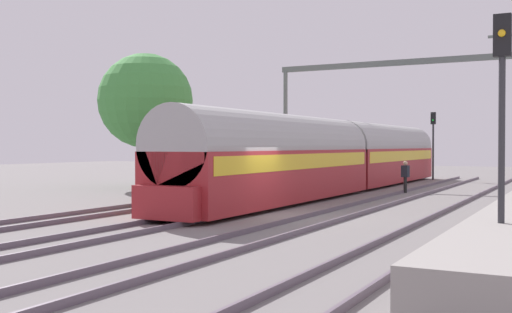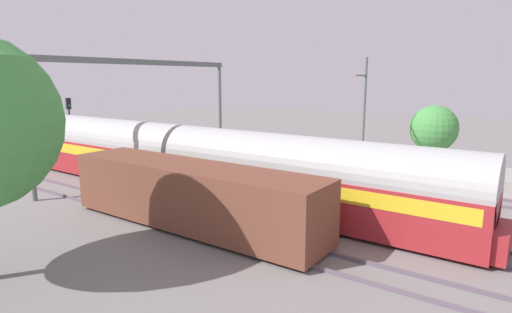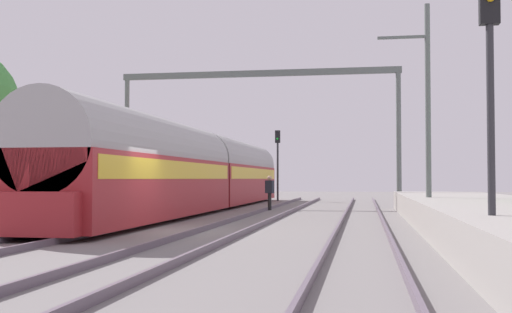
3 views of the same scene
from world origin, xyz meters
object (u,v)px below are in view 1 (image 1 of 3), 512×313
at_px(passenger_train, 341,156).
at_px(freight_car, 239,166).
at_px(railway_signal_far, 433,137).
at_px(person_crossing, 405,174).
at_px(railway_signal_near, 502,106).
at_px(catenary_gantry, 403,91).

bearing_deg(passenger_train, freight_car, -131.20).
xyz_separation_m(passenger_train, railway_signal_far, (1.92, 14.54, 1.26)).
height_order(passenger_train, person_crossing, passenger_train).
height_order(passenger_train, railway_signal_near, railway_signal_near).
bearing_deg(railway_signal_near, person_crossing, 109.92).
xyz_separation_m(person_crossing, railway_signal_near, (7.01, -19.33, 2.38)).
height_order(person_crossing, railway_signal_near, railway_signal_near).
relative_size(passenger_train, catenary_gantry, 2.01).
bearing_deg(person_crossing, catenary_gantry, 126.07).
xyz_separation_m(railway_signal_near, railway_signal_far, (-8.45, 33.09, -0.18)).
height_order(railway_signal_far, catenary_gantry, catenary_gantry).
relative_size(railway_signal_far, catenary_gantry, 0.31).
bearing_deg(freight_car, passenger_train, 48.80).
distance_m(passenger_train, railway_signal_near, 21.30).
relative_size(passenger_train, railway_signal_far, 6.50).
xyz_separation_m(freight_car, railway_signal_near, (14.35, -14.01, 1.94)).
xyz_separation_m(freight_car, person_crossing, (7.34, 5.32, -0.44)).
bearing_deg(passenger_train, catenary_gantry, 69.87).
height_order(railway_signal_near, catenary_gantry, catenary_gantry).
height_order(freight_car, railway_signal_far, railway_signal_far).
bearing_deg(railway_signal_near, passenger_train, 119.19).
distance_m(railway_signal_near, catenary_gantry, 25.52).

